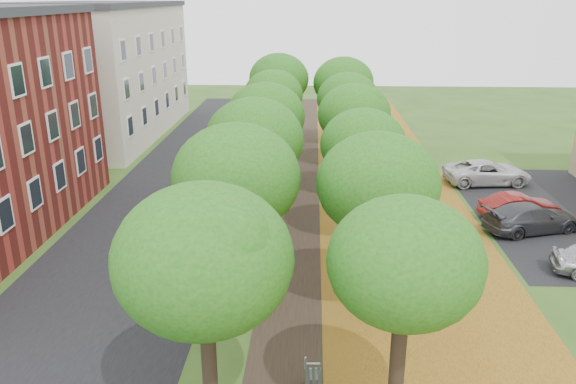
# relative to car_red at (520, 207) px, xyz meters

# --- Properties ---
(street_asphalt) EXTENTS (8.00, 70.00, 0.01)m
(street_asphalt) POSITION_rel_car_red_xyz_m (-18.50, -0.17, -0.65)
(street_asphalt) COLOR black
(street_asphalt) RESTS_ON ground
(footpath) EXTENTS (3.20, 70.00, 0.01)m
(footpath) POSITION_rel_car_red_xyz_m (-11.00, -0.17, -0.65)
(footpath) COLOR black
(footpath) RESTS_ON ground
(leaf_verge) EXTENTS (7.50, 70.00, 0.01)m
(leaf_verge) POSITION_rel_car_red_xyz_m (-6.00, -0.17, -0.65)
(leaf_verge) COLOR #A0691D
(leaf_verge) RESTS_ON ground
(parking_lot) EXTENTS (9.00, 16.00, 0.01)m
(parking_lot) POSITION_rel_car_red_xyz_m (2.50, 0.83, -0.65)
(parking_lot) COLOR black
(parking_lot) RESTS_ON ground
(tree_row_west) EXTENTS (4.12, 34.12, 6.41)m
(tree_row_west) POSITION_rel_car_red_xyz_m (-13.20, -0.17, 3.98)
(tree_row_west) COLOR black
(tree_row_west) RESTS_ON ground
(tree_row_east) EXTENTS (4.12, 34.12, 6.41)m
(tree_row_east) POSITION_rel_car_red_xyz_m (-8.40, -0.17, 3.98)
(tree_row_east) COLOR black
(tree_row_east) RESTS_ON ground
(building_cream) EXTENTS (10.30, 20.30, 10.40)m
(building_cream) POSITION_rel_car_red_xyz_m (-28.00, 17.83, 4.55)
(building_cream) COLOR beige
(building_cream) RESTS_ON ground
(car_red) EXTENTS (4.14, 2.00, 1.31)m
(car_red) POSITION_rel_car_red_xyz_m (0.00, 0.00, 0.00)
(car_red) COLOR maroon
(car_red) RESTS_ON ground
(car_grey) EXTENTS (5.11, 3.31, 1.38)m
(car_grey) POSITION_rel_car_red_xyz_m (0.00, -1.55, 0.03)
(car_grey) COLOR #38393E
(car_grey) RESTS_ON ground
(car_white) EXTENTS (5.38, 2.94, 1.43)m
(car_white) POSITION_rel_car_red_xyz_m (0.00, 5.79, 0.06)
(car_white) COLOR beige
(car_white) RESTS_ON ground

